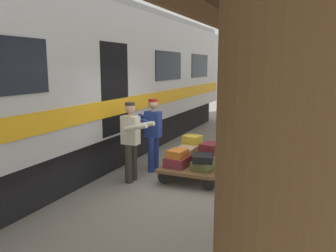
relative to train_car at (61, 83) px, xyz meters
name	(u,v)px	position (x,y,z in m)	size (l,w,h in m)	color
ground_plane	(196,185)	(-3.38, 0.00, -2.06)	(60.00, 60.00, 0.00)	gray
platform_canopy	(311,18)	(-5.38, 0.00, 1.19)	(3.20, 18.39, 3.56)	brown
train_car	(61,83)	(0.00, 0.00, 0.00)	(3.02, 17.39, 4.00)	#B7BABF
luggage_cart	(198,163)	(-3.22, -0.61, -1.77)	(1.25, 1.94, 0.34)	brown
suitcase_burgundy_valise	(178,162)	(-2.94, -0.08, -1.62)	(0.44, 0.54, 0.21)	maroon
suitcase_olive_duffel	(203,165)	(-3.50, -0.08, -1.64)	(0.38, 0.45, 0.18)	brown
suitcase_cream_canvas	(210,158)	(-3.50, -0.61, -1.61)	(0.43, 0.47, 0.23)	beige
suitcase_gray_aluminum	(216,151)	(-3.50, -1.15, -1.59)	(0.50, 0.48, 0.27)	#9EA0A5
suitcase_tan_vintage	(186,154)	(-2.94, -0.61, -1.58)	(0.41, 0.52, 0.29)	tan
suitcase_brown_leather	(194,149)	(-2.94, -1.15, -1.59)	(0.46, 0.62, 0.26)	brown
suitcase_black_hardshell	(203,158)	(-3.51, -0.06, -1.48)	(0.40, 0.47, 0.14)	black
suitcase_orange_carryall	(177,153)	(-2.95, -0.06, -1.44)	(0.33, 0.41, 0.16)	#CC6B23
suitcase_maroon_trunk	(211,148)	(-3.51, -0.63, -1.39)	(0.37, 0.48, 0.21)	maroon
suitcase_yellow_case	(192,140)	(-2.91, -1.13, -1.36)	(0.38, 0.36, 0.21)	gold
porter_in_overalls	(152,132)	(-2.12, -0.57, -1.14)	(0.68, 0.45, 1.70)	navy
porter_by_door	(131,139)	(-2.04, 0.29, -1.14)	(0.68, 0.44, 1.70)	#332D28
baggage_tug	(279,112)	(-4.33, -7.81, -1.43)	(1.36, 1.85, 1.30)	orange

